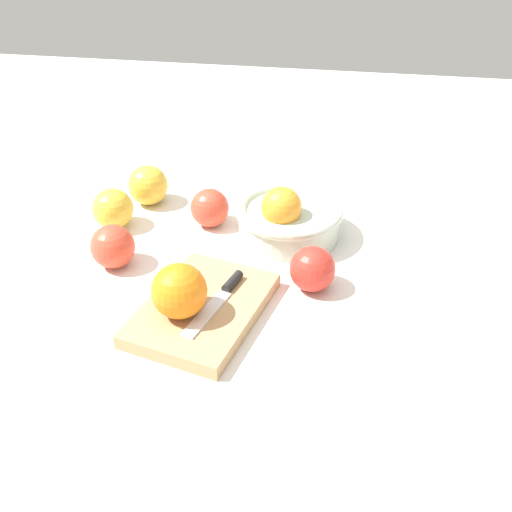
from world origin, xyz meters
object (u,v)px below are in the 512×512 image
at_px(orange_on_board, 179,291).
at_px(apple_front_left, 148,185).
at_px(apple_front_center, 113,246).
at_px(apple_front_left_2, 113,209).
at_px(bowl, 288,218).
at_px(apple_back_center, 312,269).
at_px(apple_mid_left, 210,208).
at_px(knife, 222,295).
at_px(cutting_board, 203,309).

height_order(orange_on_board, apple_front_left, orange_on_board).
bearing_deg(apple_front_center, apple_front_left_2, -158.14).
relative_size(apple_front_left, apple_front_left_2, 1.05).
height_order(bowl, orange_on_board, bowl).
distance_m(bowl, apple_back_center, 0.16).
distance_m(orange_on_board, apple_back_center, 0.21).
xyz_separation_m(orange_on_board, apple_mid_left, (-0.29, -0.03, -0.03)).
distance_m(bowl, knife, 0.23).
xyz_separation_m(knife, apple_front_center, (-0.08, -0.20, 0.01)).
distance_m(bowl, apple_mid_left, 0.15).
bearing_deg(apple_mid_left, apple_front_left_2, -77.92).
bearing_deg(knife, apple_front_center, -112.32).
bearing_deg(apple_front_center, cutting_board, 60.36).
xyz_separation_m(apple_mid_left, apple_front_center, (0.16, -0.12, 0.00)).
bearing_deg(orange_on_board, bowl, 156.65).
distance_m(orange_on_board, apple_front_left, 0.39).
height_order(cutting_board, apple_front_center, apple_front_center).
distance_m(apple_mid_left, apple_back_center, 0.26).
relative_size(orange_on_board, apple_front_center, 1.08).
bearing_deg(cutting_board, orange_on_board, -40.32).
relative_size(apple_mid_left, apple_front_left, 0.92).
xyz_separation_m(bowl, knife, (0.22, -0.07, -0.01)).
xyz_separation_m(apple_front_center, apple_back_center, (0.01, 0.33, -0.00)).
height_order(apple_mid_left, apple_back_center, same).
distance_m(cutting_board, apple_back_center, 0.18).
xyz_separation_m(orange_on_board, apple_back_center, (-0.12, 0.17, -0.03)).
bearing_deg(knife, orange_on_board, -46.61).
xyz_separation_m(cutting_board, apple_front_left_2, (-0.22, -0.22, 0.03)).
bearing_deg(apple_front_left, orange_on_board, 25.89).
bearing_deg(bowl, apple_mid_left, -95.89).
bearing_deg(apple_mid_left, apple_front_left, -113.99).
bearing_deg(cutting_board, bowl, 159.03).
relative_size(apple_mid_left, apple_front_center, 0.97).
xyz_separation_m(bowl, orange_on_board, (0.27, -0.12, 0.02)).
height_order(cutting_board, apple_front_left, apple_front_left).
bearing_deg(apple_front_left, knife, 35.79).
relative_size(knife, apple_front_center, 2.11).
bearing_deg(apple_back_center, apple_front_left, -123.13).
distance_m(cutting_board, apple_front_left_2, 0.32).
distance_m(cutting_board, knife, 0.03).
bearing_deg(cutting_board, apple_mid_left, -168.30).
distance_m(apple_front_left, apple_back_center, 0.41).
distance_m(knife, apple_mid_left, 0.25).
bearing_deg(orange_on_board, knife, 133.39).
height_order(bowl, apple_front_left_2, bowl).
distance_m(bowl, apple_front_left, 0.30).
relative_size(bowl, apple_front_left_2, 2.57).
xyz_separation_m(knife, apple_front_left, (-0.30, -0.22, 0.01)).
bearing_deg(apple_back_center, apple_mid_left, -128.47).
distance_m(knife, apple_front_left, 0.37).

